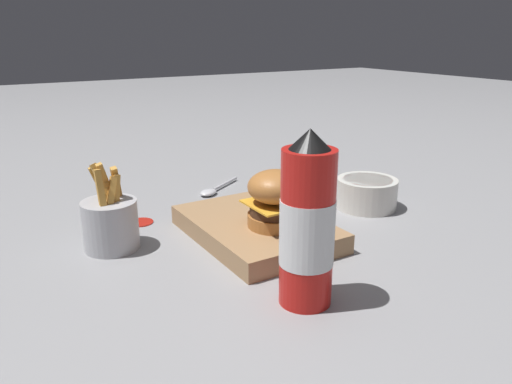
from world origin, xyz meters
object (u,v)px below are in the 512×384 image
ketchup_bottle (307,226)px  fries_basket (111,222)px  side_bowl (367,193)px  spoon (212,190)px  burger (276,198)px  serving_board (256,228)px

ketchup_bottle → fries_basket: (0.31, 0.17, -0.06)m
side_bowl → spoon: size_ratio=0.89×
burger → spoon: 0.32m
ketchup_bottle → serving_board: bearing=-14.5°
spoon → serving_board: bearing=48.1°
side_bowl → burger: bearing=102.4°
ketchup_bottle → side_bowl: ketchup_bottle is taller
burger → ketchup_bottle: 0.19m
fries_basket → side_bowl: fries_basket is taller
fries_basket → side_bowl: size_ratio=1.21×
burger → side_bowl: burger is taller
burger → side_bowl: (0.06, -0.26, -0.05)m
side_bowl → spoon: (0.25, 0.23, -0.03)m
serving_board → side_bowl: side_bowl is taller
fries_basket → spoon: (0.18, -0.27, -0.04)m
burger → spoon: bearing=-6.0°
ketchup_bottle → spoon: (0.48, -0.10, -0.10)m
serving_board → burger: burger is taller
serving_board → side_bowl: (0.02, -0.27, 0.02)m
spoon → fries_basket: bearing=0.9°
serving_board → side_bowl: 0.27m
serving_board → ketchup_bottle: bearing=165.5°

